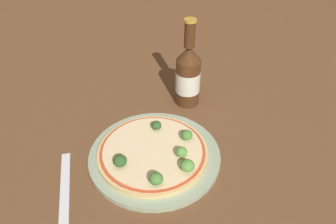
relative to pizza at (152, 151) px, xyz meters
name	(u,v)px	position (x,y,z in m)	size (l,w,h in m)	color
ground_plane	(149,159)	(-0.01, 0.00, -0.02)	(3.00, 3.00, 0.00)	brown
plate	(154,155)	(0.00, 0.00, -0.01)	(0.29, 0.29, 0.01)	#93A384
pizza	(152,151)	(0.00, 0.00, 0.00)	(0.24, 0.24, 0.01)	tan
broccoli_floret_0	(157,125)	(0.02, 0.06, 0.02)	(0.02, 0.02, 0.02)	#7A9E5B
broccoli_floret_1	(156,179)	(-0.01, -0.10, 0.02)	(0.03, 0.03, 0.03)	#7A9E5B
broccoli_floret_2	(187,135)	(0.08, 0.01, 0.02)	(0.03, 0.03, 0.02)	#7A9E5B
broccoli_floret_3	(120,161)	(-0.07, -0.03, 0.02)	(0.03, 0.03, 0.02)	#7A9E5B
broccoli_floret_4	(181,152)	(0.05, -0.04, 0.02)	(0.02, 0.02, 0.02)	#7A9E5B
broccoli_floret_5	(187,166)	(0.05, -0.08, 0.02)	(0.03, 0.03, 0.02)	#7A9E5B
beer_bottle	(188,75)	(0.14, 0.18, 0.06)	(0.06, 0.06, 0.23)	#472814
fork	(65,186)	(-0.19, -0.03, -0.02)	(0.03, 0.18, 0.00)	silver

